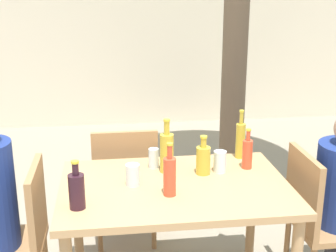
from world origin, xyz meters
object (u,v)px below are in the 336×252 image
at_px(soda_bottle_0, 170,175).
at_px(soda_bottle_5, 247,153).
at_px(patio_chair_1, 319,215).
at_px(oil_cruet_1, 203,159).
at_px(wine_bottle_2, 77,190).
at_px(oil_cruet_4, 167,152).
at_px(drinking_glass_1, 133,175).
at_px(dining_table_front, 175,199).
at_px(drinking_glass_2, 154,158).
at_px(drinking_glass_0, 220,162).
at_px(oil_cruet_3, 240,139).
at_px(patio_chair_0, 19,234).
at_px(patio_chair_2, 125,179).

bearing_deg(soda_bottle_0, soda_bottle_5, 31.12).
relative_size(patio_chair_1, oil_cruet_1, 3.80).
bearing_deg(soda_bottle_5, wine_bottle_2, -158.03).
xyz_separation_m(patio_chair_1, soda_bottle_0, (-0.92, -0.13, 0.36)).
relative_size(oil_cruet_4, drinking_glass_1, 2.68).
xyz_separation_m(dining_table_front, drinking_glass_1, (-0.23, 0.02, 0.15)).
bearing_deg(drinking_glass_2, oil_cruet_1, -25.52).
relative_size(oil_cruet_1, drinking_glass_0, 1.81).
distance_m(drinking_glass_0, drinking_glass_2, 0.40).
bearing_deg(patio_chair_1, oil_cruet_3, 47.77).
relative_size(patio_chair_0, drinking_glass_0, 6.87).
bearing_deg(oil_cruet_4, soda_bottle_0, -94.57).
xyz_separation_m(soda_bottle_5, drinking_glass_1, (-0.70, -0.16, -0.04)).
relative_size(soda_bottle_0, drinking_glass_0, 2.25).
xyz_separation_m(wine_bottle_2, drinking_glass_2, (0.43, 0.48, -0.04)).
relative_size(wine_bottle_2, oil_cruet_3, 0.80).
bearing_deg(drinking_glass_2, drinking_glass_0, -17.21).
xyz_separation_m(soda_bottle_0, wine_bottle_2, (-0.48, -0.09, -0.02)).
bearing_deg(dining_table_front, soda_bottle_0, -110.18).
bearing_deg(patio_chair_1, oil_cruet_4, 77.99).
bearing_deg(patio_chair_0, drinking_glass_0, 97.13).
relative_size(patio_chair_1, oil_cruet_3, 2.82).
relative_size(soda_bottle_5, drinking_glass_2, 2.07).
bearing_deg(patio_chair_0, soda_bottle_0, 81.13).
bearing_deg(oil_cruet_4, wine_bottle_2, -140.92).
bearing_deg(oil_cruet_3, drinking_glass_0, -130.49).
bearing_deg(drinking_glass_1, drinking_glass_2, 59.69).
height_order(oil_cruet_1, drinking_glass_2, oil_cruet_1).
relative_size(oil_cruet_4, drinking_glass_0, 2.51).
bearing_deg(patio_chair_0, patio_chair_2, 137.37).
bearing_deg(oil_cruet_3, soda_bottle_0, -136.80).
relative_size(soda_bottle_0, drinking_glass_1, 2.40).
bearing_deg(patio_chair_1, wine_bottle_2, 98.87).
relative_size(patio_chair_1, soda_bottle_5, 3.56).
height_order(oil_cruet_1, soda_bottle_5, soda_bottle_5).
distance_m(patio_chair_2, soda_bottle_0, 0.90).
xyz_separation_m(patio_chair_0, drinking_glass_2, (0.78, 0.26, 0.31)).
bearing_deg(oil_cruet_1, patio_chair_2, 129.39).
distance_m(patio_chair_0, drinking_glass_1, 0.71).
xyz_separation_m(patio_chair_1, drinking_glass_0, (-0.58, 0.15, 0.31)).
relative_size(dining_table_front, drinking_glass_2, 10.57).
height_order(wine_bottle_2, drinking_glass_1, wine_bottle_2).
height_order(patio_chair_1, oil_cruet_3, oil_cruet_3).
distance_m(oil_cruet_1, drinking_glass_0, 0.11).
height_order(patio_chair_2, drinking_glass_2, patio_chair_2).
xyz_separation_m(soda_bottle_0, oil_cruet_3, (0.52, 0.49, 0.01)).
bearing_deg(soda_bottle_5, drinking_glass_2, 171.67).
distance_m(soda_bottle_5, drinking_glass_0, 0.18).
distance_m(oil_cruet_3, drinking_glass_1, 0.79).
xyz_separation_m(patio_chair_2, oil_cruet_4, (0.23, -0.48, 0.37)).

